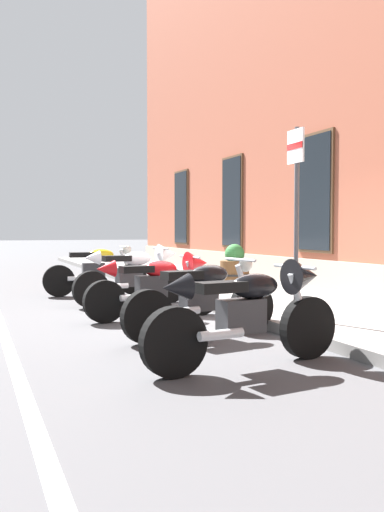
{
  "coord_description": "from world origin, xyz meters",
  "views": [
    {
      "loc": [
        7.74,
        -3.58,
        1.3
      ],
      "look_at": [
        -0.05,
        -0.41,
        0.91
      ],
      "focal_mm": 38.46,
      "sensor_mm": 36.0,
      "label": 1
    }
  ],
  "objects_px": {
    "motorcycle_black_naked": "(204,298)",
    "motorcycle_black_sport": "(253,309)",
    "motorcycle_red_sport": "(160,282)",
    "motorcycle_yellow_naked": "(97,271)",
    "barrel_planter": "(235,270)",
    "motorcycle_white_sport": "(136,272)",
    "parking_sign": "(296,196)"
  },
  "relations": [
    {
      "from": "motorcycle_yellow_naked",
      "to": "motorcycle_red_sport",
      "type": "bearing_deg",
      "value": 4.12
    },
    {
      "from": "motorcycle_black_sport",
      "to": "parking_sign",
      "type": "xyz_separation_m",
      "value": [
        -1.57,
        1.48,
        1.2
      ]
    },
    {
      "from": "barrel_planter",
      "to": "motorcycle_black_naked",
      "type": "bearing_deg",
      "value": -31.39
    },
    {
      "from": "motorcycle_yellow_naked",
      "to": "barrel_planter",
      "type": "bearing_deg",
      "value": 68.79
    },
    {
      "from": "motorcycle_black_naked",
      "to": "motorcycle_black_sport",
      "type": "bearing_deg",
      "value": -4.95
    },
    {
      "from": "parking_sign",
      "to": "motorcycle_white_sport",
      "type": "bearing_deg",
      "value": -157.17
    },
    {
      "from": "motorcycle_white_sport",
      "to": "motorcycle_black_naked",
      "type": "bearing_deg",
      "value": -1.21
    },
    {
      "from": "motorcycle_red_sport",
      "to": "parking_sign",
      "type": "xyz_separation_m",
      "value": [
        1.5,
        1.38,
        1.22
      ]
    },
    {
      "from": "motorcycle_red_sport",
      "to": "parking_sign",
      "type": "relative_size",
      "value": 0.85
    },
    {
      "from": "motorcycle_black_sport",
      "to": "motorcycle_yellow_naked",
      "type": "bearing_deg",
      "value": -178.8
    },
    {
      "from": "motorcycle_black_naked",
      "to": "parking_sign",
      "type": "height_order",
      "value": "parking_sign"
    },
    {
      "from": "motorcycle_black_sport",
      "to": "motorcycle_white_sport",
      "type": "bearing_deg",
      "value": 177.58
    },
    {
      "from": "motorcycle_yellow_naked",
      "to": "motorcycle_black_naked",
      "type": "bearing_deg",
      "value": 3.11
    },
    {
      "from": "motorcycle_yellow_naked",
      "to": "motorcycle_red_sport",
      "type": "relative_size",
      "value": 0.97
    },
    {
      "from": "motorcycle_yellow_naked",
      "to": "parking_sign",
      "type": "height_order",
      "value": "parking_sign"
    },
    {
      "from": "motorcycle_black_sport",
      "to": "parking_sign",
      "type": "height_order",
      "value": "parking_sign"
    },
    {
      "from": "motorcycle_red_sport",
      "to": "motorcycle_white_sport",
      "type": "bearing_deg",
      "value": 176.54
    },
    {
      "from": "motorcycle_black_sport",
      "to": "barrel_planter",
      "type": "distance_m",
      "value": 5.84
    },
    {
      "from": "parking_sign",
      "to": "motorcycle_yellow_naked",
      "type": "bearing_deg",
      "value": -161.19
    },
    {
      "from": "motorcycle_red_sport",
      "to": "motorcycle_black_naked",
      "type": "bearing_deg",
      "value": 1.03
    },
    {
      "from": "motorcycle_white_sport",
      "to": "motorcycle_black_sport",
      "type": "height_order",
      "value": "motorcycle_white_sport"
    },
    {
      "from": "motorcycle_black_naked",
      "to": "motorcycle_red_sport",
      "type": "bearing_deg",
      "value": -178.97
    },
    {
      "from": "motorcycle_white_sport",
      "to": "barrel_planter",
      "type": "distance_m",
      "value": 2.36
    },
    {
      "from": "parking_sign",
      "to": "barrel_planter",
      "type": "relative_size",
      "value": 2.8
    },
    {
      "from": "motorcycle_white_sport",
      "to": "motorcycle_black_sport",
      "type": "distance_m",
      "value": 4.63
    },
    {
      "from": "motorcycle_yellow_naked",
      "to": "motorcycle_black_naked",
      "type": "xyz_separation_m",
      "value": [
        4.82,
        0.26,
        -0.01
      ]
    },
    {
      "from": "motorcycle_red_sport",
      "to": "motorcycle_black_naked",
      "type": "distance_m",
      "value": 1.58
    },
    {
      "from": "parking_sign",
      "to": "barrel_planter",
      "type": "xyz_separation_m",
      "value": [
        -3.73,
        0.97,
        -1.25
      ]
    },
    {
      "from": "motorcycle_black_naked",
      "to": "motorcycle_black_sport",
      "type": "height_order",
      "value": "motorcycle_black_sport"
    },
    {
      "from": "motorcycle_white_sport",
      "to": "motorcycle_yellow_naked",
      "type": "bearing_deg",
      "value": -168.99
    },
    {
      "from": "motorcycle_yellow_naked",
      "to": "barrel_planter",
      "type": "distance_m",
      "value": 2.78
    },
    {
      "from": "motorcycle_yellow_naked",
      "to": "motorcycle_black_sport",
      "type": "distance_m",
      "value": 6.31
    }
  ]
}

